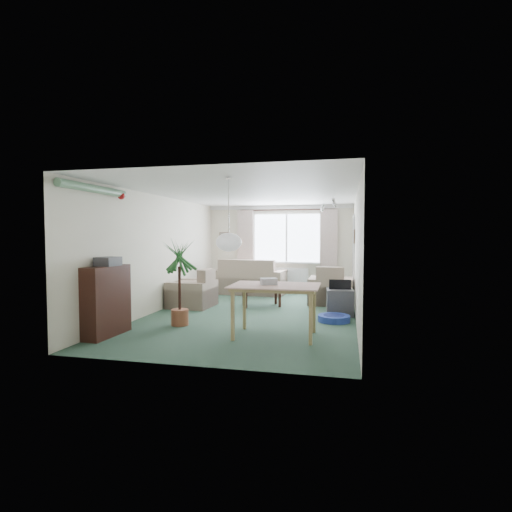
% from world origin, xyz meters
% --- Properties ---
extents(ground, '(6.50, 6.50, 0.00)m').
position_xyz_m(ground, '(0.00, 0.00, 0.00)').
color(ground, '#2C4939').
extents(window, '(1.80, 0.03, 1.30)m').
position_xyz_m(window, '(0.20, 3.23, 1.50)').
color(window, white).
extents(curtain_rod, '(2.60, 0.03, 0.03)m').
position_xyz_m(curtain_rod, '(0.20, 3.15, 2.27)').
color(curtain_rod, black).
extents(curtain_left, '(0.45, 0.08, 2.00)m').
position_xyz_m(curtain_left, '(-0.95, 3.13, 1.27)').
color(curtain_left, beige).
extents(curtain_right, '(0.45, 0.08, 2.00)m').
position_xyz_m(curtain_right, '(1.35, 3.13, 1.27)').
color(curtain_right, beige).
extents(radiator, '(1.20, 0.10, 0.55)m').
position_xyz_m(radiator, '(0.20, 3.19, 0.40)').
color(radiator, white).
extents(doorway, '(0.03, 0.95, 2.00)m').
position_xyz_m(doorway, '(1.99, 2.20, 1.00)').
color(doorway, black).
extents(pendant_lamp, '(0.36, 0.36, 0.36)m').
position_xyz_m(pendant_lamp, '(0.20, -2.30, 1.48)').
color(pendant_lamp, white).
extents(tinsel_garland, '(1.60, 1.60, 0.12)m').
position_xyz_m(tinsel_garland, '(-1.92, -2.30, 2.28)').
color(tinsel_garland, '#196626').
extents(bauble_cluster_a, '(0.20, 0.20, 0.20)m').
position_xyz_m(bauble_cluster_a, '(1.30, 0.90, 2.22)').
color(bauble_cluster_a, silver).
extents(bauble_cluster_b, '(0.20, 0.20, 0.20)m').
position_xyz_m(bauble_cluster_b, '(1.60, -0.30, 2.22)').
color(bauble_cluster_b, silver).
extents(wall_picture_back, '(0.28, 0.03, 0.22)m').
position_xyz_m(wall_picture_back, '(-1.60, 3.23, 1.55)').
color(wall_picture_back, brown).
extents(wall_picture_right, '(0.03, 0.24, 0.30)m').
position_xyz_m(wall_picture_right, '(1.98, 1.20, 1.55)').
color(wall_picture_right, brown).
extents(sofa, '(1.92, 1.09, 0.94)m').
position_xyz_m(sofa, '(-0.71, 2.75, 0.47)').
color(sofa, '#BDA68E').
rests_on(sofa, ground).
extents(armchair_corner, '(1.00, 0.95, 0.88)m').
position_xyz_m(armchair_corner, '(1.48, 1.58, 0.44)').
color(armchair_corner, beige).
rests_on(armchair_corner, ground).
extents(armchair_left, '(0.92, 0.97, 0.84)m').
position_xyz_m(armchair_left, '(-1.50, 0.52, 0.42)').
color(armchair_left, beige).
rests_on(armchair_left, ground).
extents(coffee_table, '(0.97, 0.77, 0.38)m').
position_xyz_m(coffee_table, '(-0.02, 0.94, 0.19)').
color(coffee_table, black).
rests_on(coffee_table, ground).
extents(photo_frame, '(0.12, 0.02, 0.16)m').
position_xyz_m(photo_frame, '(-0.11, 0.92, 0.46)').
color(photo_frame, brown).
rests_on(photo_frame, coffee_table).
extents(bookshelf, '(0.34, 0.91, 1.10)m').
position_xyz_m(bookshelf, '(-1.84, -2.17, 0.55)').
color(bookshelf, black).
rests_on(bookshelf, ground).
extents(hifi_box, '(0.30, 0.36, 0.14)m').
position_xyz_m(hifi_box, '(-1.81, -2.15, 1.17)').
color(hifi_box, '#3D3C42').
rests_on(hifi_box, bookshelf).
extents(houseplant, '(0.78, 0.78, 1.51)m').
position_xyz_m(houseplant, '(-1.02, -1.24, 0.75)').
color(houseplant, '#216023').
rests_on(houseplant, ground).
extents(dining_table, '(1.27, 0.86, 0.79)m').
position_xyz_m(dining_table, '(0.74, -1.63, 0.39)').
color(dining_table, tan).
rests_on(dining_table, ground).
extents(gift_box, '(0.30, 0.26, 0.12)m').
position_xyz_m(gift_box, '(0.64, -1.60, 0.85)').
color(gift_box, silver).
rests_on(gift_box, dining_table).
extents(tv_cube, '(0.55, 0.60, 0.51)m').
position_xyz_m(tv_cube, '(1.70, 0.32, 0.25)').
color(tv_cube, '#3E3F43').
rests_on(tv_cube, ground).
extents(pet_bed, '(0.72, 0.72, 0.12)m').
position_xyz_m(pet_bed, '(1.61, -0.33, 0.06)').
color(pet_bed, navy).
rests_on(pet_bed, ground).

